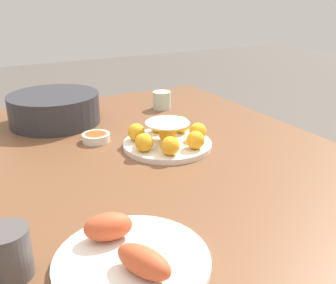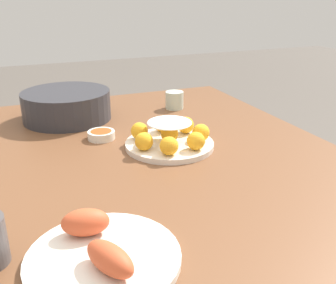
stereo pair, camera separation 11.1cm
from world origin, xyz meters
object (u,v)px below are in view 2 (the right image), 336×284
at_px(dining_table, 166,190).
at_px(serving_bowl, 67,104).
at_px(cup_near, 174,100).
at_px(cake_plate, 170,137).
at_px(sauce_bowl, 101,135).
at_px(seafood_platter, 101,252).

height_order(dining_table, serving_bowl, serving_bowl).
height_order(serving_bowl, cup_near, serving_bowl).
bearing_deg(cake_plate, sauce_bowl, 50.40).
distance_m(cake_plate, cup_near, 0.40).
relative_size(serving_bowl, cup_near, 4.40).
distance_m(cake_plate, sauce_bowl, 0.23).
bearing_deg(cup_near, seafood_platter, 149.27).
relative_size(dining_table, serving_bowl, 4.86).
relative_size(cake_plate, seafood_platter, 0.97).
distance_m(dining_table, sauce_bowl, 0.30).
distance_m(serving_bowl, sauce_bowl, 0.26).
relative_size(sauce_bowl, cup_near, 1.22).
bearing_deg(dining_table, cake_plate, -27.14).
xyz_separation_m(dining_table, cake_plate, (0.11, -0.06, 0.11)).
bearing_deg(serving_bowl, seafood_platter, 175.34).
height_order(sauce_bowl, cup_near, cup_near).
bearing_deg(seafood_platter, serving_bowl, -4.66).
relative_size(cake_plate, cup_near, 3.76).
bearing_deg(cup_near, sauce_bowl, 122.57).
xyz_separation_m(dining_table, sauce_bowl, (0.25, 0.12, 0.10)).
height_order(serving_bowl, sauce_bowl, serving_bowl).
xyz_separation_m(sauce_bowl, seafood_platter, (-0.59, 0.14, 0.00)).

